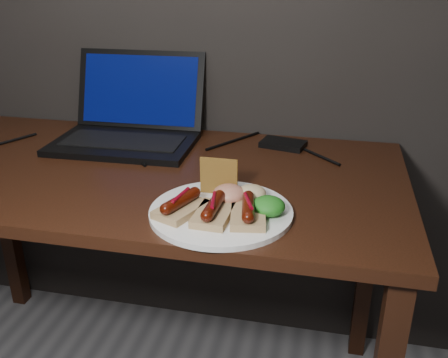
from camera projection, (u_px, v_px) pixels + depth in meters
The scene contains 12 objects.
desk at pixel (135, 199), 1.34m from camera, with size 1.40×0.70×0.75m.
laptop at pixel (130, 123), 1.49m from camera, with size 0.41×0.35×0.25m.
hard_drive at pixel (283, 144), 1.45m from camera, with size 0.12×0.08×0.02m, color black.
desk_cables at pixel (162, 148), 1.44m from camera, with size 1.02×0.34×0.01m.
plate at pixel (221, 212), 1.06m from camera, with size 0.31×0.31×0.01m, color white.
bread_sausage_left at pixel (181, 205), 1.04m from camera, with size 0.11×0.13×0.04m.
bread_sausage_center at pixel (213, 210), 1.02m from camera, with size 0.07×0.12×0.04m.
bread_sausage_right at pixel (248, 212), 1.01m from camera, with size 0.09×0.12×0.04m.
crispbread at pixel (219, 176), 1.11m from camera, with size 0.09×0.01×0.09m, color #A2702C.
salad_greens at pixel (268, 206), 1.03m from camera, with size 0.07×0.07×0.04m, color #1B5310.
salsa_mound at pixel (229, 194), 1.08m from camera, with size 0.07×0.07×0.04m, color #9F0F11.
coleslaw_mound at pixel (252, 193), 1.09m from camera, with size 0.06×0.06×0.04m, color beige.
Camera 1 is at (0.49, 0.25, 1.24)m, focal length 40.00 mm.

